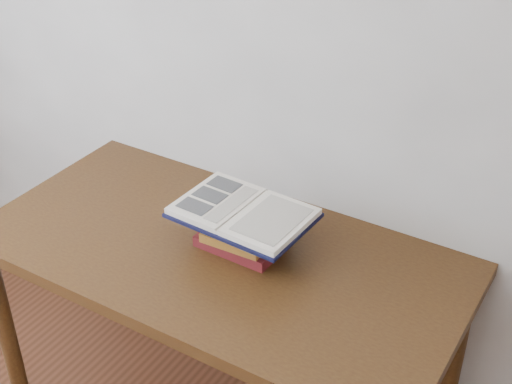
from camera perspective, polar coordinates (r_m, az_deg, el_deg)
The scene contains 3 objects.
desk at distance 2.21m, azimuth -2.96°, elevation -6.64°, with size 1.48×0.74×0.79m.
book_stack at distance 2.13m, azimuth -1.35°, elevation -3.01°, with size 0.28×0.21×0.12m.
open_book at distance 2.07m, azimuth -1.03°, elevation -1.66°, with size 0.40×0.29×0.03m.
Camera 1 is at (1.07, -0.03, 2.08)m, focal length 50.00 mm.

